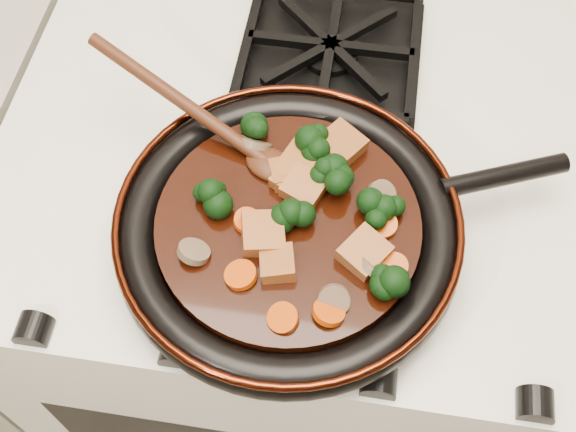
# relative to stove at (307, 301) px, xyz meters

# --- Properties ---
(stove) EXTENTS (0.76, 0.60, 0.90)m
(stove) POSITION_rel_stove_xyz_m (0.00, 0.00, 0.00)
(stove) COLOR white
(stove) RESTS_ON ground
(burner_grate_front) EXTENTS (0.23, 0.23, 0.03)m
(burner_grate_front) POSITION_rel_stove_xyz_m (0.00, -0.14, 0.46)
(burner_grate_front) COLOR black
(burner_grate_front) RESTS_ON stove
(burner_grate_back) EXTENTS (0.23, 0.23, 0.03)m
(burner_grate_back) POSITION_rel_stove_xyz_m (0.00, 0.14, 0.46)
(burner_grate_back) COLOR black
(burner_grate_back) RESTS_ON stove
(skillet) EXTENTS (0.47, 0.36, 0.05)m
(skillet) POSITION_rel_stove_xyz_m (-0.01, -0.14, 0.49)
(skillet) COLOR black
(skillet) RESTS_ON burner_grate_front
(braising_sauce) EXTENTS (0.27, 0.27, 0.02)m
(braising_sauce) POSITION_rel_stove_xyz_m (-0.01, -0.15, 0.50)
(braising_sauce) COLOR black
(braising_sauce) RESTS_ON skillet
(tofu_cube_0) EXTENTS (0.04, 0.04, 0.02)m
(tofu_cube_0) POSITION_rel_stove_xyz_m (-0.02, -0.09, 0.52)
(tofu_cube_0) COLOR #935122
(tofu_cube_0) RESTS_ON braising_sauce
(tofu_cube_1) EXTENTS (0.05, 0.05, 0.03)m
(tofu_cube_1) POSITION_rel_stove_xyz_m (-0.03, -0.17, 0.52)
(tofu_cube_1) COLOR #935122
(tofu_cube_1) RESTS_ON braising_sauce
(tofu_cube_2) EXTENTS (0.06, 0.06, 0.03)m
(tofu_cube_2) POSITION_rel_stove_xyz_m (-0.01, -0.08, 0.52)
(tofu_cube_2) COLOR #935122
(tofu_cube_2) RESTS_ON braising_sauce
(tofu_cube_3) EXTENTS (0.05, 0.05, 0.03)m
(tofu_cube_3) POSITION_rel_stove_xyz_m (0.00, -0.11, 0.52)
(tofu_cube_3) COLOR #935122
(tofu_cube_3) RESTS_ON braising_sauce
(tofu_cube_4) EXTENTS (0.06, 0.06, 0.03)m
(tofu_cube_4) POSITION_rel_stove_xyz_m (0.07, -0.17, 0.52)
(tofu_cube_4) COLOR #935122
(tofu_cube_4) RESTS_ON braising_sauce
(tofu_cube_5) EXTENTS (0.06, 0.06, 0.03)m
(tofu_cube_5) POSITION_rel_stove_xyz_m (0.03, -0.05, 0.52)
(tofu_cube_5) COLOR #935122
(tofu_cube_5) RESTS_ON braising_sauce
(tofu_cube_6) EXTENTS (0.04, 0.04, 0.02)m
(tofu_cube_6) POSITION_rel_stove_xyz_m (-0.01, -0.20, 0.52)
(tofu_cube_6) COLOR #935122
(tofu_cube_6) RESTS_ON braising_sauce
(tofu_cube_7) EXTENTS (0.05, 0.05, 0.02)m
(tofu_cube_7) POSITION_rel_stove_xyz_m (-0.01, -0.10, 0.52)
(tofu_cube_7) COLOR #935122
(tofu_cube_7) RESTS_ON braising_sauce
(broccoli_floret_0) EXTENTS (0.08, 0.08, 0.06)m
(broccoli_floret_0) POSITION_rel_stove_xyz_m (0.09, -0.21, 0.52)
(broccoli_floret_0) COLOR black
(broccoli_floret_0) RESTS_ON braising_sauce
(broccoli_floret_1) EXTENTS (0.07, 0.07, 0.06)m
(broccoli_floret_1) POSITION_rel_stove_xyz_m (0.03, -0.10, 0.52)
(broccoli_floret_1) COLOR black
(broccoli_floret_1) RESTS_ON braising_sauce
(broccoli_floret_2) EXTENTS (0.07, 0.08, 0.06)m
(broccoli_floret_2) POSITION_rel_stove_xyz_m (-0.06, -0.04, 0.52)
(broccoli_floret_2) COLOR black
(broccoli_floret_2) RESTS_ON braising_sauce
(broccoli_floret_3) EXTENTS (0.08, 0.08, 0.06)m
(broccoli_floret_3) POSITION_rel_stove_xyz_m (-0.01, -0.15, 0.52)
(broccoli_floret_3) COLOR black
(broccoli_floret_3) RESTS_ON braising_sauce
(broccoli_floret_4) EXTENTS (0.07, 0.06, 0.06)m
(broccoli_floret_4) POSITION_rel_stove_xyz_m (0.08, -0.13, 0.52)
(broccoli_floret_4) COLOR black
(broccoli_floret_4) RESTS_ON braising_sauce
(broccoli_floret_5) EXTENTS (0.08, 0.08, 0.07)m
(broccoli_floret_5) POSITION_rel_stove_xyz_m (-0.10, -0.13, 0.52)
(broccoli_floret_5) COLOR black
(broccoli_floret_5) RESTS_ON braising_sauce
(broccoli_floret_6) EXTENTS (0.10, 0.08, 0.08)m
(broccoli_floret_6) POSITION_rel_stove_xyz_m (0.01, -0.06, 0.52)
(broccoli_floret_6) COLOR black
(broccoli_floret_6) RESTS_ON braising_sauce
(carrot_coin_0) EXTENTS (0.03, 0.03, 0.02)m
(carrot_coin_0) POSITION_rel_stove_xyz_m (-0.05, -0.15, 0.51)
(carrot_coin_0) COLOR #CB4305
(carrot_coin_0) RESTS_ON braising_sauce
(carrot_coin_1) EXTENTS (0.03, 0.03, 0.02)m
(carrot_coin_1) POSITION_rel_stove_xyz_m (0.09, -0.14, 0.51)
(carrot_coin_1) COLOR #CB4305
(carrot_coin_1) RESTS_ON braising_sauce
(carrot_coin_2) EXTENTS (0.03, 0.03, 0.01)m
(carrot_coin_2) POSITION_rel_stove_xyz_m (0.10, -0.18, 0.51)
(carrot_coin_2) COLOR #CB4305
(carrot_coin_2) RESTS_ON braising_sauce
(carrot_coin_3) EXTENTS (0.03, 0.03, 0.02)m
(carrot_coin_3) POSITION_rel_stove_xyz_m (0.04, -0.24, 0.51)
(carrot_coin_3) COLOR #CB4305
(carrot_coin_3) RESTS_ON braising_sauce
(carrot_coin_4) EXTENTS (0.03, 0.03, 0.02)m
(carrot_coin_4) POSITION_rel_stove_xyz_m (0.00, -0.25, 0.51)
(carrot_coin_4) COLOR #CB4305
(carrot_coin_4) RESTS_ON braising_sauce
(carrot_coin_5) EXTENTS (0.03, 0.03, 0.01)m
(carrot_coin_5) POSITION_rel_stove_xyz_m (-0.05, -0.21, 0.51)
(carrot_coin_5) COLOR #CB4305
(carrot_coin_5) RESTS_ON braising_sauce
(mushroom_slice_0) EXTENTS (0.05, 0.04, 0.03)m
(mushroom_slice_0) POSITION_rel_stove_xyz_m (0.08, -0.19, 0.52)
(mushroom_slice_0) COLOR brown
(mushroom_slice_0) RESTS_ON braising_sauce
(mushroom_slice_1) EXTENTS (0.05, 0.05, 0.02)m
(mushroom_slice_1) POSITION_rel_stove_xyz_m (-0.10, -0.20, 0.52)
(mushroom_slice_1) COLOR brown
(mushroom_slice_1) RESTS_ON braising_sauce
(mushroom_slice_2) EXTENTS (0.04, 0.04, 0.03)m
(mushroom_slice_2) POSITION_rel_stove_xyz_m (-0.06, -0.06, 0.52)
(mushroom_slice_2) COLOR brown
(mushroom_slice_2) RESTS_ON braising_sauce
(mushroom_slice_3) EXTENTS (0.03, 0.03, 0.03)m
(mushroom_slice_3) POSITION_rel_stove_xyz_m (0.05, -0.23, 0.52)
(mushroom_slice_3) COLOR brown
(mushroom_slice_3) RESTS_ON braising_sauce
(mushroom_slice_4) EXTENTS (0.04, 0.04, 0.02)m
(mushroom_slice_4) POSITION_rel_stove_xyz_m (0.08, -0.10, 0.52)
(mushroom_slice_4) COLOR brown
(mushroom_slice_4) RESTS_ON braising_sauce
(wooden_spoon) EXTENTS (0.15, 0.09, 0.24)m
(wooden_spoon) POSITION_rel_stove_xyz_m (-0.10, -0.05, 0.53)
(wooden_spoon) COLOR #3F1C0D
(wooden_spoon) RESTS_ON braising_sauce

